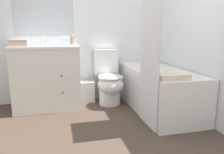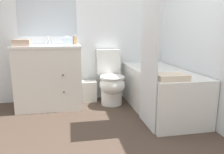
{
  "view_description": "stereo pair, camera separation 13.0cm",
  "coord_description": "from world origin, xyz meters",
  "px_view_note": "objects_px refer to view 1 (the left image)",
  "views": [
    {
      "loc": [
        -0.54,
        -1.77,
        1.08
      ],
      "look_at": [
        0.1,
        0.75,
        0.54
      ],
      "focal_mm": 35.0,
      "sensor_mm": 36.0,
      "label": 1
    },
    {
      "loc": [
        -0.41,
        -1.8,
        1.08
      ],
      "look_at": [
        0.1,
        0.75,
        0.54
      ],
      "focal_mm": 35.0,
      "sensor_mm": 36.0,
      "label": 2
    }
  ],
  "objects_px": {
    "soap_dispenser": "(73,40)",
    "vanity_cabinet": "(47,76)",
    "bathtub": "(158,90)",
    "tissue_box": "(65,41)",
    "hand_towel_folded": "(19,43)",
    "sink_faucet": "(46,42)",
    "bath_towel_folded": "(172,76)",
    "toilet": "(109,81)",
    "wastebasket": "(87,91)"
  },
  "relations": [
    {
      "from": "tissue_box",
      "to": "soap_dispenser",
      "type": "bearing_deg",
      "value": 5.71
    },
    {
      "from": "bathtub",
      "to": "hand_towel_folded",
      "type": "height_order",
      "value": "hand_towel_folded"
    },
    {
      "from": "wastebasket",
      "to": "bath_towel_folded",
      "type": "distance_m",
      "value": 1.49
    },
    {
      "from": "vanity_cabinet",
      "to": "sink_faucet",
      "type": "bearing_deg",
      "value": 90.0
    },
    {
      "from": "toilet",
      "to": "hand_towel_folded",
      "type": "bearing_deg",
      "value": -174.18
    },
    {
      "from": "wastebasket",
      "to": "soap_dispenser",
      "type": "height_order",
      "value": "soap_dispenser"
    },
    {
      "from": "wastebasket",
      "to": "soap_dispenser",
      "type": "bearing_deg",
      "value": -164.13
    },
    {
      "from": "sink_faucet",
      "to": "toilet",
      "type": "distance_m",
      "value": 1.09
    },
    {
      "from": "soap_dispenser",
      "to": "vanity_cabinet",
      "type": "bearing_deg",
      "value": -168.64
    },
    {
      "from": "sink_faucet",
      "to": "bath_towel_folded",
      "type": "height_order",
      "value": "sink_faucet"
    },
    {
      "from": "sink_faucet",
      "to": "hand_towel_folded",
      "type": "distance_m",
      "value": 0.48
    },
    {
      "from": "hand_towel_folded",
      "to": "bath_towel_folded",
      "type": "relative_size",
      "value": 0.63
    },
    {
      "from": "bathtub",
      "to": "sink_faucet",
      "type": "bearing_deg",
      "value": 155.84
    },
    {
      "from": "bathtub",
      "to": "soap_dispenser",
      "type": "relative_size",
      "value": 10.12
    },
    {
      "from": "hand_towel_folded",
      "to": "sink_faucet",
      "type": "bearing_deg",
      "value": 50.16
    },
    {
      "from": "bath_towel_folded",
      "to": "sink_faucet",
      "type": "bearing_deg",
      "value": 137.4
    },
    {
      "from": "soap_dispenser",
      "to": "bath_towel_folded",
      "type": "bearing_deg",
      "value": -49.05
    },
    {
      "from": "tissue_box",
      "to": "hand_towel_folded",
      "type": "distance_m",
      "value": 0.63
    },
    {
      "from": "sink_faucet",
      "to": "tissue_box",
      "type": "relative_size",
      "value": 0.98
    },
    {
      "from": "soap_dispenser",
      "to": "hand_towel_folded",
      "type": "bearing_deg",
      "value": -160.21
    },
    {
      "from": "tissue_box",
      "to": "vanity_cabinet",
      "type": "bearing_deg",
      "value": -166.4
    },
    {
      "from": "tissue_box",
      "to": "soap_dispenser",
      "type": "xyz_separation_m",
      "value": [
        0.11,
        0.01,
        0.01
      ]
    },
    {
      "from": "soap_dispenser",
      "to": "bathtub",
      "type": "bearing_deg",
      "value": -26.22
    },
    {
      "from": "vanity_cabinet",
      "to": "sink_faucet",
      "type": "distance_m",
      "value": 0.51
    },
    {
      "from": "hand_towel_folded",
      "to": "soap_dispenser",
      "type": "bearing_deg",
      "value": 19.79
    },
    {
      "from": "bath_towel_folded",
      "to": "vanity_cabinet",
      "type": "bearing_deg",
      "value": 142.26
    },
    {
      "from": "vanity_cabinet",
      "to": "bath_towel_folded",
      "type": "bearing_deg",
      "value": -37.74
    },
    {
      "from": "bath_towel_folded",
      "to": "wastebasket",
      "type": "bearing_deg",
      "value": 123.5
    },
    {
      "from": "wastebasket",
      "to": "vanity_cabinet",
      "type": "bearing_deg",
      "value": -167.09
    },
    {
      "from": "soap_dispenser",
      "to": "tissue_box",
      "type": "bearing_deg",
      "value": -174.29
    },
    {
      "from": "vanity_cabinet",
      "to": "hand_towel_folded",
      "type": "distance_m",
      "value": 0.6
    },
    {
      "from": "bathtub",
      "to": "hand_towel_folded",
      "type": "relative_size",
      "value": 7.18
    },
    {
      "from": "vanity_cabinet",
      "to": "toilet",
      "type": "bearing_deg",
      "value": -3.13
    },
    {
      "from": "sink_faucet",
      "to": "bath_towel_folded",
      "type": "distance_m",
      "value": 1.88
    },
    {
      "from": "tissue_box",
      "to": "bathtub",
      "type": "bearing_deg",
      "value": -23.72
    },
    {
      "from": "sink_faucet",
      "to": "toilet",
      "type": "height_order",
      "value": "sink_faucet"
    },
    {
      "from": "toilet",
      "to": "bath_towel_folded",
      "type": "bearing_deg",
      "value": -65.08
    },
    {
      "from": "soap_dispenser",
      "to": "sink_faucet",
      "type": "bearing_deg",
      "value": 162.25
    },
    {
      "from": "vanity_cabinet",
      "to": "bathtub",
      "type": "distance_m",
      "value": 1.58
    },
    {
      "from": "bathtub",
      "to": "wastebasket",
      "type": "height_order",
      "value": "bathtub"
    },
    {
      "from": "hand_towel_folded",
      "to": "bath_towel_folded",
      "type": "bearing_deg",
      "value": -27.84
    },
    {
      "from": "toilet",
      "to": "wastebasket",
      "type": "relative_size",
      "value": 2.53
    },
    {
      "from": "tissue_box",
      "to": "soap_dispenser",
      "type": "distance_m",
      "value": 0.11
    },
    {
      "from": "bathtub",
      "to": "tissue_box",
      "type": "xyz_separation_m",
      "value": [
        -1.22,
        0.54,
        0.66
      ]
    },
    {
      "from": "vanity_cabinet",
      "to": "wastebasket",
      "type": "distance_m",
      "value": 0.66
    },
    {
      "from": "wastebasket",
      "to": "soap_dispenser",
      "type": "xyz_separation_m",
      "value": [
        -0.2,
        -0.06,
        0.8
      ]
    },
    {
      "from": "toilet",
      "to": "soap_dispenser",
      "type": "xyz_separation_m",
      "value": [
        -0.51,
        0.13,
        0.6
      ]
    },
    {
      "from": "vanity_cabinet",
      "to": "soap_dispenser",
      "type": "distance_m",
      "value": 0.63
    },
    {
      "from": "tissue_box",
      "to": "bath_towel_folded",
      "type": "height_order",
      "value": "tissue_box"
    },
    {
      "from": "wastebasket",
      "to": "soap_dispenser",
      "type": "distance_m",
      "value": 0.82
    }
  ]
}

